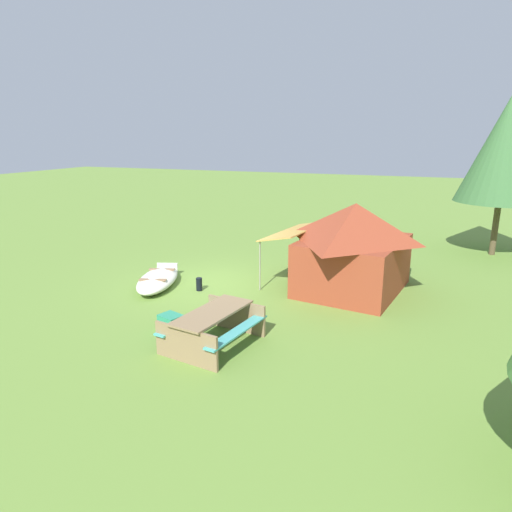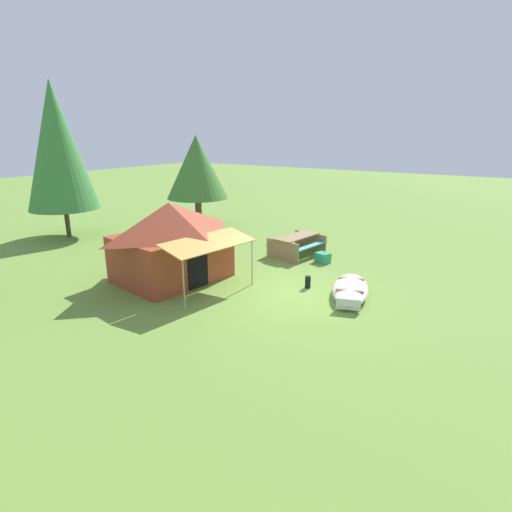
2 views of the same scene
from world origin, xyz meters
name	(u,v)px [view 1 (image 1 of 2)]	position (x,y,z in m)	size (l,w,h in m)	color
ground_plane	(218,285)	(0.00, 0.00, 0.00)	(80.00, 80.00, 0.00)	olive
beached_rowboat	(158,279)	(0.75, -1.57, 0.21)	(2.72, 1.74, 0.40)	silver
canvas_cabin_tent	(354,246)	(-0.99, 3.75, 1.29)	(3.78, 4.13, 2.48)	#973C24
picnic_table	(213,324)	(3.63, 1.67, 0.48)	(2.19, 1.78, 0.76)	#8E724F
cooler_box	(171,322)	(3.27, 0.42, 0.18)	(0.49, 0.39, 0.36)	#2B8F68
fuel_can	(199,284)	(0.65, -0.26, 0.19)	(0.17, 0.17, 0.37)	black
pine_tree_back_left	(506,149)	(-6.87, 7.91, 3.82)	(3.12, 3.12, 5.69)	brown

